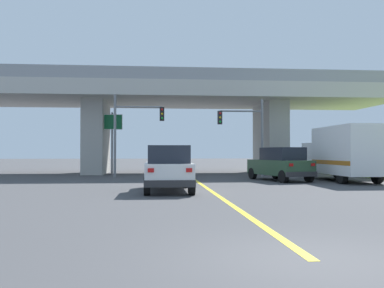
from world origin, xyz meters
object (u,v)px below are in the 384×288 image
object	(u,v)px
suv_crossing	(280,164)
traffic_signal_nearside	(247,128)
box_truck	(343,153)
traffic_signal_farside	(132,125)
suv_lead	(168,168)
highway_sign	(112,129)

from	to	relation	value
suv_crossing	traffic_signal_nearside	bearing A→B (deg)	86.36
box_truck	traffic_signal_farside	size ratio (longest dim) A/B	1.29
box_truck	traffic_signal_farside	bearing A→B (deg)	157.92
suv_lead	traffic_signal_farside	xyz separation A→B (m)	(-2.16, 10.77, 2.57)
traffic_signal_farside	box_truck	bearing A→B (deg)	-22.08
suv_lead	box_truck	xyz separation A→B (m)	(10.62, 5.59, 0.68)
traffic_signal_farside	highway_sign	distance (m)	4.25
traffic_signal_farside	traffic_signal_nearside	bearing A→B (deg)	3.06
suv_lead	box_truck	bearing A→B (deg)	27.77
suv_lead	highway_sign	world-z (taller)	highway_sign
traffic_signal_nearside	suv_lead	bearing A→B (deg)	-118.30
traffic_signal_farside	suv_crossing	bearing A→B (deg)	-25.43
suv_lead	suv_crossing	world-z (taller)	same
suv_crossing	box_truck	bearing A→B (deg)	-28.04
suv_lead	suv_crossing	distance (m)	9.51
suv_lead	suv_crossing	bearing A→B (deg)	42.32
suv_crossing	box_truck	distance (m)	3.74
traffic_signal_farside	highway_sign	xyz separation A→B (m)	(-1.73, 3.89, -0.02)
suv_lead	traffic_signal_nearside	xyz separation A→B (m)	(6.04, 11.21, 2.45)
highway_sign	traffic_signal_farside	bearing A→B (deg)	-66.06
suv_lead	highway_sign	bearing A→B (deg)	104.86
suv_crossing	traffic_signal_farside	distance (m)	10.50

